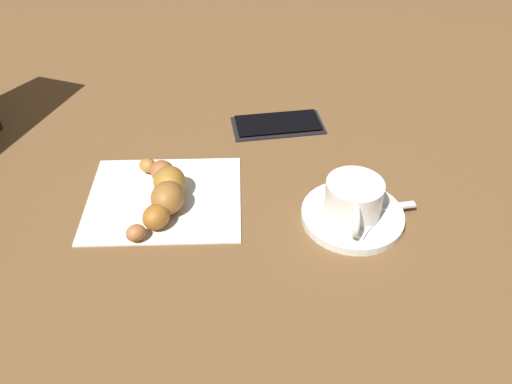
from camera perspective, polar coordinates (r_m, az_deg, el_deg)
name	(u,v)px	position (r m, az deg, el deg)	size (l,w,h in m)	color
ground_plane	(243,202)	(0.67, -1.48, -1.16)	(1.80, 1.80, 0.00)	brown
saucer	(352,216)	(0.65, 10.66, -2.62)	(0.13, 0.13, 0.01)	white
espresso_cup	(353,199)	(0.63, 10.78, -0.81)	(0.07, 0.10, 0.05)	white
teaspoon	(350,211)	(0.64, 10.39, -2.11)	(0.13, 0.04, 0.01)	silver
sugar_packet	(367,221)	(0.64, 12.23, -3.20)	(0.06, 0.02, 0.01)	white
napkin	(164,198)	(0.68, -10.19, -0.71)	(0.20, 0.17, 0.00)	silver
croissant	(164,191)	(0.66, -10.20, 0.09)	(0.08, 0.16, 0.04)	#A56135
cell_phone	(278,124)	(0.81, 2.44, 7.52)	(0.15, 0.10, 0.01)	black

